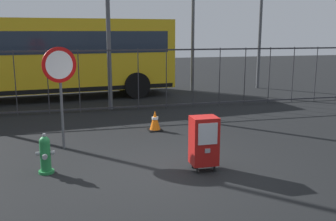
{
  "coord_description": "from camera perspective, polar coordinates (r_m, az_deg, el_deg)",
  "views": [
    {
      "loc": [
        -1.67,
        -6.59,
        2.56
      ],
      "look_at": [
        0.3,
        1.2,
        0.9
      ],
      "focal_mm": 41.35,
      "sensor_mm": 36.0,
      "label": 1
    }
  ],
  "objects": [
    {
      "name": "ground_plane",
      "position": [
        7.26,
        0.02,
        -8.96
      ],
      "size": [
        60.0,
        60.0,
        0.0
      ],
      "primitive_type": "plane",
      "color": "black"
    },
    {
      "name": "fire_hydrant",
      "position": [
        7.41,
        -17.64,
        -6.23
      ],
      "size": [
        0.33,
        0.31,
        0.75
      ],
      "color": "#1E7238",
      "rests_on": "ground_plane"
    },
    {
      "name": "newspaper_box_primary",
      "position": [
        7.19,
        5.31,
        -4.44
      ],
      "size": [
        0.48,
        0.42,
        1.02
      ],
      "color": "black",
      "rests_on": "ground_plane"
    },
    {
      "name": "stop_sign",
      "position": [
        8.6,
        -15.62,
        4.84
      ],
      "size": [
        0.71,
        0.31,
        2.23
      ],
      "color": "#4C4F54",
      "rests_on": "ground_plane"
    },
    {
      "name": "traffic_cone",
      "position": [
        10.09,
        -1.93,
        -1.52
      ],
      "size": [
        0.36,
        0.36,
        0.53
      ],
      "color": "black",
      "rests_on": "ground_plane"
    },
    {
      "name": "fence_barrier",
      "position": [
        12.66,
        -6.52,
        4.59
      ],
      "size": [
        18.03,
        0.04,
        2.0
      ],
      "color": "#2D2D33",
      "rests_on": "ground_plane"
    },
    {
      "name": "bus_near",
      "position": [
        15.54,
        -19.24,
        7.87
      ],
      "size": [
        10.71,
        3.69,
        3.0
      ],
      "rotation": [
        0.0,
        0.0,
        0.11
      ],
      "color": "gold",
      "rests_on": "ground_plane"
    }
  ]
}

